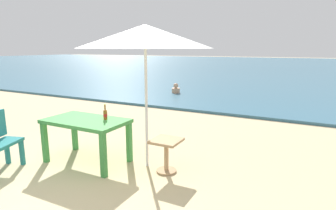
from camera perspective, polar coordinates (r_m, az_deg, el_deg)
name	(u,v)px	position (r m, az deg, el deg)	size (l,w,h in m)	color
ground_plane	(94,184)	(4.38, -14.79, -15.28)	(120.00, 120.00, 0.00)	#C6B287
sea_water	(285,66)	(33.02, 22.68, 7.39)	(120.00, 50.00, 0.08)	#386B84
picnic_table_green	(86,126)	(4.97, -16.32, -4.06)	(1.40, 0.80, 0.76)	#3D8C42
beer_bottle_amber	(105,114)	(4.84, -12.65, -1.79)	(0.07, 0.07, 0.26)	brown
patio_umbrella	(145,37)	(4.43, -4.65, 13.70)	(2.10, 2.10, 2.30)	silver
side_table_wood	(166,151)	(4.48, -0.34, -9.31)	(0.44, 0.44, 0.54)	tan
swimmer_person	(176,89)	(11.82, 1.60, 3.26)	(0.34, 0.34, 0.41)	tan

